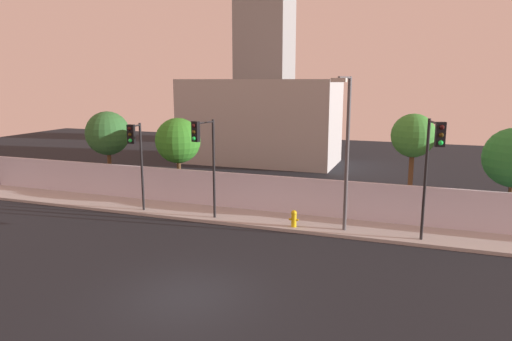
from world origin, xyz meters
TOP-DOWN VIEW (x-y plane):
  - ground_plane at (0.00, 0.00)m, footprint 80.00×80.00m
  - sidewalk at (0.00, 8.20)m, footprint 36.00×2.40m
  - perimeter_wall at (0.00, 9.49)m, footprint 36.00×0.18m
  - traffic_light_left at (7.02, 6.76)m, footprint 0.62×1.76m
  - traffic_light_center at (-6.35, 7.06)m, footprint 0.36×1.13m
  - traffic_light_right at (-2.64, 6.90)m, footprint 0.54×1.45m
  - street_lamp_curbside at (3.62, 7.53)m, footprint 0.63×1.72m
  - fire_hydrant at (1.46, 7.41)m, footprint 0.44×0.26m
  - roadside_tree_leftmost at (-10.97, 11.05)m, footprint 2.60×2.60m
  - roadside_tree_midleft at (-6.27, 11.05)m, footprint 2.54×2.54m
  - roadside_tree_midright at (6.22, 11.05)m, footprint 2.06×2.06m
  - low_building_distant at (-5.68, 23.49)m, footprint 12.26×6.00m
  - tower_on_skyline at (-9.31, 35.49)m, footprint 5.30×5.00m

SIDE VIEW (x-z plane):
  - ground_plane at x=0.00m, z-range 0.00..0.00m
  - sidewalk at x=0.00m, z-range 0.00..0.15m
  - fire_hydrant at x=1.46m, z-range 0.18..0.95m
  - perimeter_wall at x=0.00m, z-range 0.15..1.95m
  - roadside_tree_midleft at x=-6.27m, z-range 0.97..5.49m
  - low_building_distant at x=-5.68m, z-range 0.00..6.65m
  - traffic_light_center at x=-6.35m, z-range 1.16..5.54m
  - roadside_tree_leftmost at x=-10.97m, z-range 1.07..5.85m
  - traffic_light_right at x=-2.64m, z-range 1.23..5.89m
  - traffic_light_left at x=7.02m, z-range 1.29..6.26m
  - roadside_tree_midright at x=6.22m, z-range 1.45..6.51m
  - street_lamp_curbside at x=3.62m, z-range 0.73..7.32m
  - tower_on_skyline at x=-9.31m, z-range 0.00..24.57m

